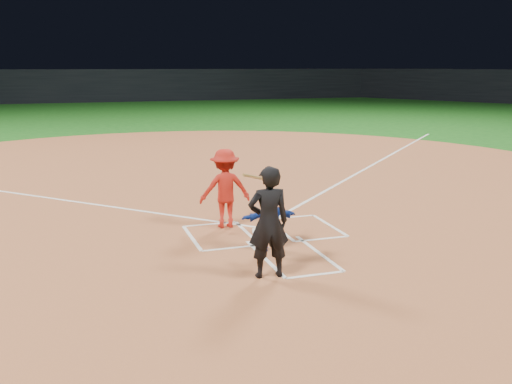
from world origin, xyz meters
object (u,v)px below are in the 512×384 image
object	(u,v)px
home_plate	(263,231)
catcher	(271,220)
umpire	(268,222)
batter_at_plate	(225,188)

from	to	relation	value
home_plate	catcher	bearing A→B (deg)	77.76
home_plate	catcher	size ratio (longest dim) A/B	0.49
catcher	umpire	size ratio (longest dim) A/B	0.63
home_plate	batter_at_plate	size ratio (longest dim) A/B	0.34
home_plate	umpire	bearing A→B (deg)	72.99
home_plate	batter_at_plate	xyz separation A→B (m)	(-0.69, 0.62, 0.87)
catcher	batter_at_plate	bearing A→B (deg)	-79.50
home_plate	batter_at_plate	distance (m)	1.27
catcher	batter_at_plate	size ratio (longest dim) A/B	0.69
catcher	umpire	bearing A→B (deg)	66.46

